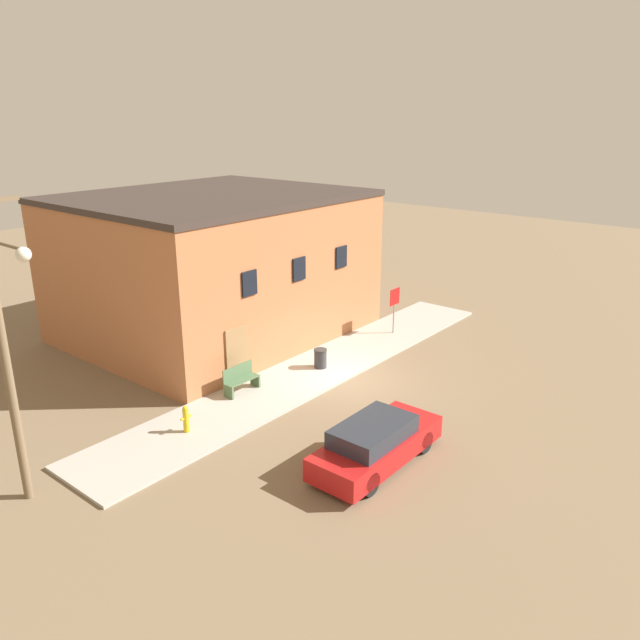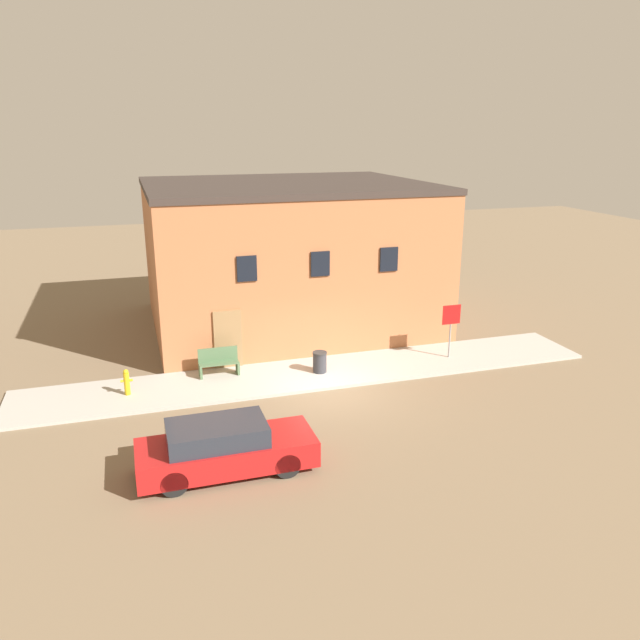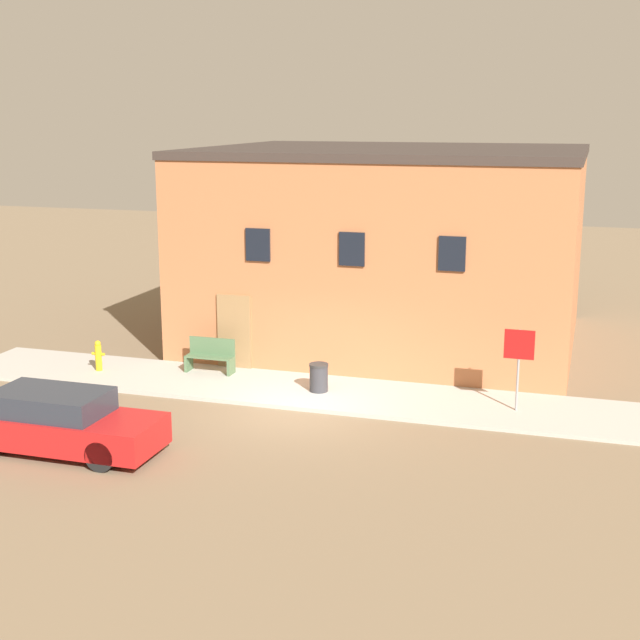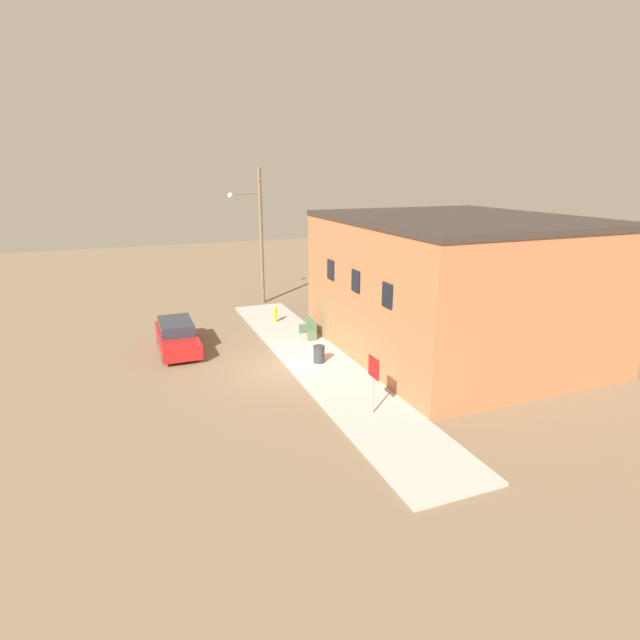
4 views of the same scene
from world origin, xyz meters
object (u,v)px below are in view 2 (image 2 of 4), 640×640
stop_sign (451,321)px  parked_car (224,448)px  fire_hydrant (127,382)px  trash_bin (320,362)px  bench (219,363)px

stop_sign → parked_car: stop_sign is taller
fire_hydrant → parked_car: bearing=-67.2°
fire_hydrant → trash_bin: bearing=0.0°
bench → parked_car: (-0.79, -6.23, 0.10)m
trash_bin → fire_hydrant: bearing=-180.0°
stop_sign → trash_bin: size_ratio=2.74×
stop_sign → bench: 8.57m
fire_hydrant → parked_car: size_ratio=0.19×
bench → parked_car: bearing=-97.2°
stop_sign → bench: size_ratio=1.48×
trash_bin → stop_sign: bearing=-0.4°
fire_hydrant → bench: bench is taller
bench → trash_bin: size_ratio=1.85×
fire_hydrant → bench: (3.07, 0.80, 0.01)m
bench → trash_bin: bench is taller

